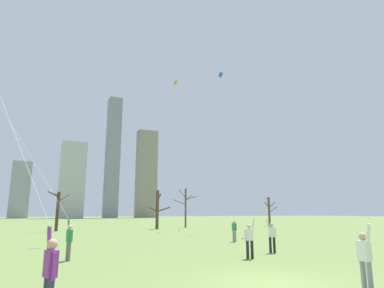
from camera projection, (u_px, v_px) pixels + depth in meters
ground_plane at (272, 282)px, 10.50m from camera, size 400.00×400.00×0.00m
kite_flyer_midfield_left_white at (38, 181)px, 17.66m from camera, size 6.29×11.38×12.72m
kite_flyer_far_back_purple at (21, 187)px, 7.95m from camera, size 7.04×10.84×17.98m
kite_flyer_foreground_right_red at (269, 170)px, 16.61m from camera, size 5.73×3.60×19.90m
kite_flyer_midfield_center_pink at (224, 157)px, 18.31m from camera, size 11.58×1.88×17.78m
bystander_strolling_midfield at (234, 230)px, 25.34m from camera, size 0.25×0.51×1.62m
distant_kite_low_near_trees_blue at (214, 98)px, 40.64m from camera, size 3.34×5.72×19.22m
distant_kite_drifting_right_orange at (183, 101)px, 34.25m from camera, size 3.74×6.98×16.20m
bare_tree_rightmost at (58, 209)px, 40.30m from camera, size 2.76×2.41×4.71m
bare_tree_leftmost at (185, 206)px, 50.65m from camera, size 3.29×1.80×6.24m
bare_tree_right_of_center at (269, 210)px, 54.26m from camera, size 2.63×1.84×4.78m
bare_tree_left_of_center at (158, 209)px, 45.56m from camera, size 2.90×1.75×5.25m
skyline_short_annex at (20, 190)px, 136.72m from camera, size 7.45×6.90×23.10m
skyline_squat_block at (113, 156)px, 145.51m from camera, size 5.52×6.37×52.95m
skyline_mid_tower_left at (146, 173)px, 156.79m from camera, size 9.38×5.24×41.07m
skyline_tall_tower at (72, 180)px, 135.88m from camera, size 9.89×8.82×30.78m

